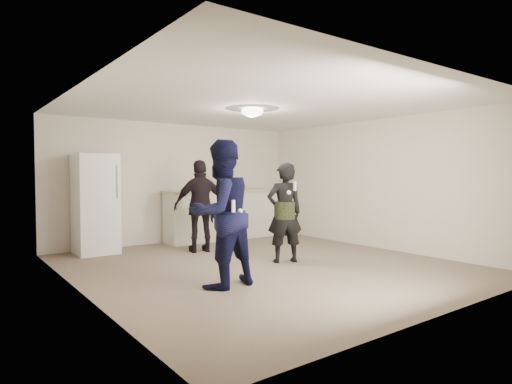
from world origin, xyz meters
TOP-DOWN VIEW (x-y plane):
  - floor at (0.00, 0.00)m, footprint 6.00×6.00m
  - ceiling at (0.00, 0.00)m, footprint 6.00×6.00m
  - wall_back at (0.00, 3.00)m, footprint 6.00×0.00m
  - wall_front at (0.00, -3.00)m, footprint 6.00×0.00m
  - wall_left at (-2.75, 0.00)m, footprint 0.00×6.00m
  - wall_right at (2.75, 0.00)m, footprint 0.00×6.00m
  - counter at (0.91, 2.67)m, footprint 2.60×0.56m
  - counter_top at (0.91, 2.67)m, footprint 2.68×0.64m
  - fridge at (-1.84, 2.60)m, footprint 0.70×0.70m
  - fridge_handle at (-1.56, 2.23)m, footprint 0.02×0.02m
  - ceiling_dome at (0.00, 0.30)m, footprint 0.36×0.36m
  - shaker at (0.52, 2.81)m, footprint 0.08×0.08m
  - man at (-1.24, -0.73)m, footprint 1.00×0.82m
  - woman at (0.40, -0.03)m, footprint 0.69×0.57m
  - camo_shorts at (0.40, -0.03)m, footprint 0.34×0.34m
  - spectator at (-0.23, 1.60)m, footprint 1.07×0.66m
  - remote_man at (-1.24, -1.01)m, footprint 0.04×0.04m
  - nunchuk_man at (-1.12, -0.98)m, footprint 0.07×0.07m
  - remote_woman at (0.40, -0.28)m, footprint 0.04×0.04m
  - nunchuk_woman at (0.30, -0.25)m, footprint 0.07×0.07m
  - bottle_cluster at (0.66, 2.71)m, footprint 0.94×0.27m

SIDE VIEW (x-z plane):
  - floor at x=0.00m, z-range 0.00..0.00m
  - counter at x=0.91m, z-range 0.00..1.05m
  - woman at x=0.40m, z-range 0.00..1.62m
  - camo_shorts at x=0.40m, z-range 0.71..0.99m
  - spectator at x=-0.23m, z-range 0.00..1.70m
  - fridge at x=-1.84m, z-range 0.00..1.80m
  - man at x=-1.24m, z-range 0.00..1.87m
  - nunchuk_man at x=-1.12m, z-range 0.95..1.01m
  - remote_man at x=-1.24m, z-range 0.98..1.12m
  - counter_top at x=0.91m, z-range 1.05..1.09m
  - nunchuk_woman at x=0.30m, z-range 1.11..1.18m
  - shaker at x=0.52m, z-range 1.09..1.26m
  - bottle_cluster at x=0.66m, z-range 1.07..1.32m
  - wall_back at x=0.00m, z-range -1.75..4.25m
  - wall_front at x=0.00m, z-range -1.75..4.25m
  - wall_left at x=-2.75m, z-range -1.75..4.25m
  - wall_right at x=2.75m, z-range -1.75..4.25m
  - remote_woman at x=0.40m, z-range 1.18..1.32m
  - fridge_handle at x=-1.56m, z-range 1.00..1.60m
  - ceiling_dome at x=0.00m, z-range 2.37..2.53m
  - ceiling at x=0.00m, z-range 2.50..2.50m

